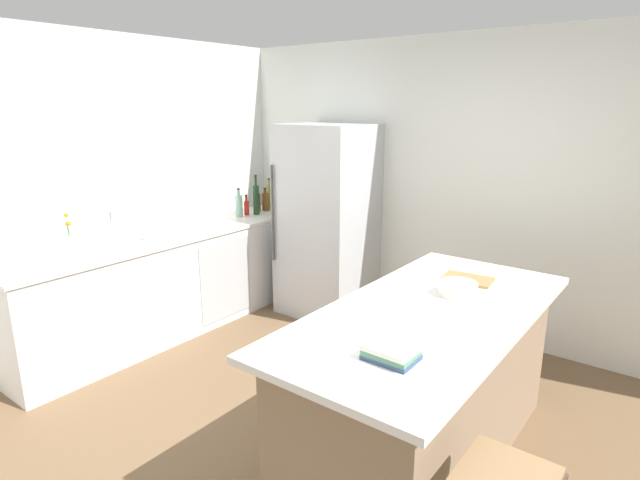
# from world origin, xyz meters

# --- Properties ---
(ground_plane) EXTENTS (7.20, 7.20, 0.00)m
(ground_plane) POSITION_xyz_m (0.00, 0.00, 0.00)
(ground_plane) COLOR brown
(wall_rear) EXTENTS (6.00, 0.10, 2.60)m
(wall_rear) POSITION_xyz_m (0.00, 2.25, 1.30)
(wall_rear) COLOR silver
(wall_rear) RESTS_ON ground_plane
(wall_left) EXTENTS (0.10, 6.00, 2.60)m
(wall_left) POSITION_xyz_m (-2.45, 0.00, 1.30)
(wall_left) COLOR silver
(wall_left) RESTS_ON ground_plane
(counter_run_left) EXTENTS (0.65, 2.97, 0.91)m
(counter_run_left) POSITION_xyz_m (-2.09, 0.63, 0.45)
(counter_run_left) COLOR white
(counter_run_left) RESTS_ON ground_plane
(kitchen_island) EXTENTS (0.98, 2.10, 0.92)m
(kitchen_island) POSITION_xyz_m (0.55, 0.40, 0.47)
(kitchen_island) COLOR #8E755B
(kitchen_island) RESTS_ON ground_plane
(refrigerator) EXTENTS (0.81, 0.75, 1.84)m
(refrigerator) POSITION_xyz_m (-1.23, 1.84, 0.92)
(refrigerator) COLOR #B7BABF
(refrigerator) RESTS_ON ground_plane
(sink_faucet) EXTENTS (0.15, 0.05, 0.30)m
(sink_faucet) POSITION_xyz_m (-2.14, 0.14, 1.06)
(sink_faucet) COLOR silver
(sink_faucet) RESTS_ON counter_run_left
(flower_vase) EXTENTS (0.09, 0.09, 0.33)m
(flower_vase) POSITION_xyz_m (-2.13, -0.22, 1.00)
(flower_vase) COLOR silver
(flower_vase) RESTS_ON counter_run_left
(paper_towel_roll) EXTENTS (0.14, 0.14, 0.31)m
(paper_towel_roll) POSITION_xyz_m (-2.10, 0.42, 1.04)
(paper_towel_roll) COLOR gray
(paper_towel_roll) RESTS_ON counter_run_left
(olive_oil_bottle) EXTENTS (0.06, 0.06, 0.34)m
(olive_oil_bottle) POSITION_xyz_m (-2.14, 2.01, 1.04)
(olive_oil_bottle) COLOR olive
(olive_oil_bottle) RESTS_ON counter_run_left
(whiskey_bottle) EXTENTS (0.07, 0.07, 0.25)m
(whiskey_bottle) POSITION_xyz_m (-2.11, 1.91, 1.00)
(whiskey_bottle) COLOR brown
(whiskey_bottle) RESTS_ON counter_run_left
(syrup_bottle) EXTENTS (0.07, 0.07, 0.27)m
(syrup_bottle) POSITION_xyz_m (-2.14, 1.82, 1.01)
(syrup_bottle) COLOR #5B3319
(syrup_bottle) RESTS_ON counter_run_left
(wine_bottle) EXTENTS (0.07, 0.07, 0.41)m
(wine_bottle) POSITION_xyz_m (-2.05, 1.71, 1.06)
(wine_bottle) COLOR #19381E
(wine_bottle) RESTS_ON counter_run_left
(hot_sauce_bottle) EXTENTS (0.05, 0.05, 0.21)m
(hot_sauce_bottle) POSITION_xyz_m (-2.11, 1.63, 0.99)
(hot_sauce_bottle) COLOR red
(hot_sauce_bottle) RESTS_ON counter_run_left
(gin_bottle) EXTENTS (0.07, 0.07, 0.29)m
(gin_bottle) POSITION_xyz_m (-2.12, 1.53, 1.02)
(gin_bottle) COLOR #8CB79E
(gin_bottle) RESTS_ON counter_run_left
(cookbook_stack) EXTENTS (0.22, 0.19, 0.07)m
(cookbook_stack) POSITION_xyz_m (0.66, -0.22, 0.96)
(cookbook_stack) COLOR #334770
(cookbook_stack) RESTS_ON kitchen_island
(mixing_bowl) EXTENTS (0.23, 0.23, 0.08)m
(mixing_bowl) POSITION_xyz_m (0.58, 0.72, 0.96)
(mixing_bowl) COLOR silver
(mixing_bowl) RESTS_ON kitchen_island
(cutting_board) EXTENTS (0.33, 0.24, 0.02)m
(cutting_board) POSITION_xyz_m (0.53, 1.00, 0.93)
(cutting_board) COLOR #9E7042
(cutting_board) RESTS_ON kitchen_island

